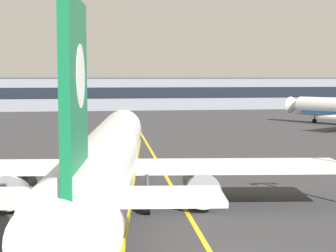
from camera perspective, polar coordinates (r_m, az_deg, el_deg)
taxiway_centreline at (r=54.14m, az=-0.91°, el=-4.11°), size 8.52×179.83×0.01m
airliner_foreground at (r=36.42m, az=-6.30°, el=-3.34°), size 32.35×41.48×11.65m
safety_cone_by_nose_gear at (r=51.94m, az=-5.27°, el=-4.24°), size 0.44×0.44×0.55m
terminal_building at (r=147.38m, az=-2.05°, el=3.50°), size 145.31×12.40×8.84m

